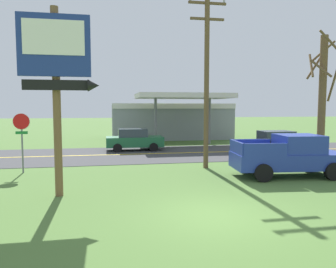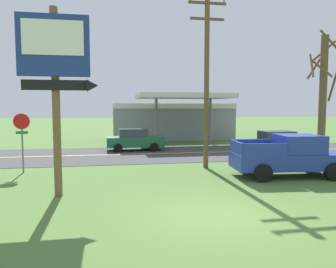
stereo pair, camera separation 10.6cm
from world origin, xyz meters
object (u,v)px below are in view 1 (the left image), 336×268
at_px(motel_sign, 57,69).
at_px(utility_pole, 207,76).
at_px(car_green_near_lane, 134,139).
at_px(pickup_blue_parked_on_lawn, 290,156).
at_px(car_black_mid_lane, 274,143).
at_px(gas_station, 171,120).
at_px(stop_sign, 22,132).
at_px(bare_tree, 323,96).

bearing_deg(motel_sign, utility_pole, 32.85).
relative_size(motel_sign, car_green_near_lane, 1.61).
xyz_separation_m(utility_pole, pickup_blue_parked_on_lawn, (3.25, -2.78, -3.90)).
height_order(utility_pole, car_black_mid_lane, utility_pole).
relative_size(pickup_blue_parked_on_lawn, car_green_near_lane, 1.27).
relative_size(motel_sign, pickup_blue_parked_on_lawn, 1.26).
bearing_deg(pickup_blue_parked_on_lawn, gas_station, 95.93).
bearing_deg(stop_sign, motel_sign, -62.72).
xyz_separation_m(motel_sign, car_black_mid_lane, (12.77, 8.01, -3.77)).
distance_m(motel_sign, stop_sign, 5.92).
relative_size(stop_sign, car_black_mid_lane, 0.70).
xyz_separation_m(pickup_blue_parked_on_lawn, car_green_near_lane, (-6.48, 10.37, -0.13)).
distance_m(motel_sign, pickup_blue_parked_on_lawn, 10.86).
bearing_deg(utility_pole, pickup_blue_parked_on_lawn, -40.56).
bearing_deg(gas_station, motel_sign, -111.18).
bearing_deg(car_green_near_lane, utility_pole, -66.90).
height_order(bare_tree, gas_station, bare_tree).
bearing_deg(motel_sign, pickup_blue_parked_on_lawn, 9.24).
height_order(gas_station, car_black_mid_lane, gas_station).
height_order(motel_sign, stop_sign, motel_sign).
height_order(utility_pole, pickup_blue_parked_on_lawn, utility_pole).
xyz_separation_m(stop_sign, pickup_blue_parked_on_lawn, (12.54, -3.10, -1.06)).
xyz_separation_m(stop_sign, gas_station, (10.54, 16.15, -0.08)).
distance_m(utility_pole, pickup_blue_parked_on_lawn, 5.78).
relative_size(gas_station, car_black_mid_lane, 2.86).
xyz_separation_m(bare_tree, pickup_blue_parked_on_lawn, (-3.17, -2.22, -2.87)).
bearing_deg(bare_tree, pickup_blue_parked_on_lawn, -145.03).
height_order(bare_tree, car_black_mid_lane, bare_tree).
bearing_deg(bare_tree, utility_pole, 175.00).
bearing_deg(pickup_blue_parked_on_lawn, utility_pole, 139.44).
bearing_deg(utility_pole, car_black_mid_lane, 31.21).
distance_m(stop_sign, car_black_mid_lane, 15.61).
bearing_deg(bare_tree, car_black_mid_lane, 96.81).
relative_size(utility_pole, car_black_mid_lane, 2.16).
xyz_separation_m(motel_sign, utility_pole, (6.85, 4.42, 0.26)).
height_order(motel_sign, bare_tree, bare_tree).
bearing_deg(car_black_mid_lane, pickup_blue_parked_on_lawn, -112.79).
xyz_separation_m(motel_sign, stop_sign, (-2.44, 4.74, -2.58)).
bearing_deg(pickup_blue_parked_on_lawn, car_black_mid_lane, 67.21).
height_order(stop_sign, utility_pole, utility_pole).
xyz_separation_m(pickup_blue_parked_on_lawn, car_black_mid_lane, (2.67, 6.37, -0.13)).
relative_size(stop_sign, car_green_near_lane, 0.70).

